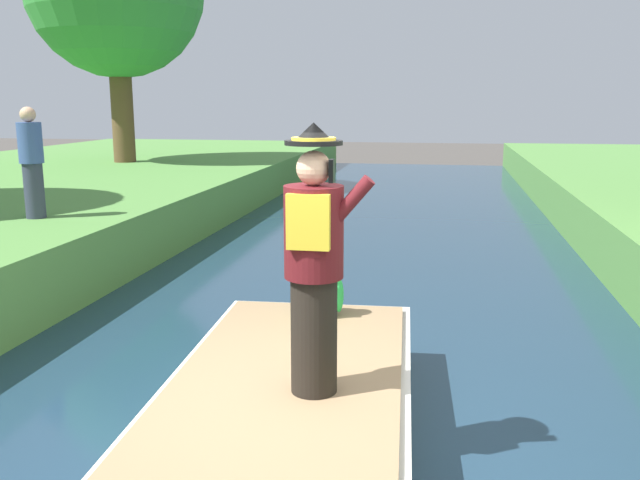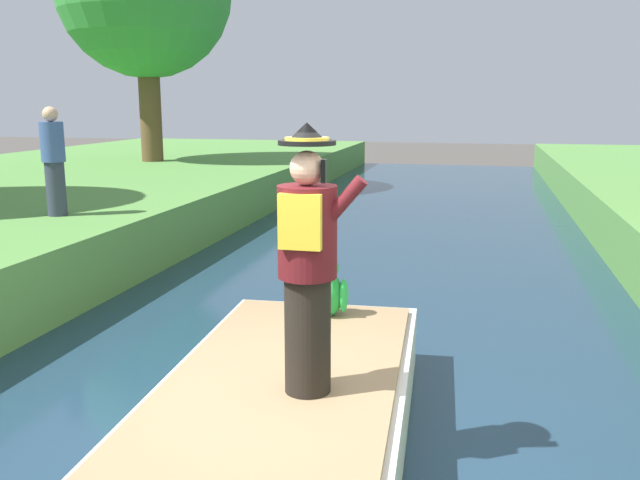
{
  "view_description": "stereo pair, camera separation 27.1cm",
  "coord_description": "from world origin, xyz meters",
  "px_view_note": "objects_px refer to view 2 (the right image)",
  "views": [
    {
      "loc": [
        1.07,
        -4.22,
        2.7
      ],
      "look_at": [
        0.12,
        0.99,
        1.61
      ],
      "focal_mm": 38.2,
      "sensor_mm": 36.0,
      "label": 1
    },
    {
      "loc": [
        1.34,
        -4.16,
        2.7
      ],
      "look_at": [
        0.12,
        0.99,
        1.61
      ],
      "focal_mm": 38.2,
      "sensor_mm": 36.0,
      "label": 2
    }
  ],
  "objects_px": {
    "boat": "(281,421)",
    "person_bystander": "(54,161)",
    "person_pirate": "(308,262)",
    "parrot_plush": "(329,290)"
  },
  "relations": [
    {
      "from": "boat",
      "to": "person_bystander",
      "type": "xyz_separation_m",
      "value": [
        -4.78,
        4.45,
        1.42
      ]
    },
    {
      "from": "person_bystander",
      "to": "person_pirate",
      "type": "bearing_deg",
      "value": -42.24
    },
    {
      "from": "boat",
      "to": "person_pirate",
      "type": "xyz_separation_m",
      "value": [
        0.24,
        -0.11,
        1.23
      ]
    },
    {
      "from": "person_pirate",
      "to": "parrot_plush",
      "type": "xyz_separation_m",
      "value": [
        -0.23,
        1.68,
        -0.68
      ]
    },
    {
      "from": "parrot_plush",
      "to": "person_pirate",
      "type": "bearing_deg",
      "value": -82.31
    },
    {
      "from": "parrot_plush",
      "to": "boat",
      "type": "bearing_deg",
      "value": -90.35
    },
    {
      "from": "boat",
      "to": "parrot_plush",
      "type": "distance_m",
      "value": 1.67
    },
    {
      "from": "person_pirate",
      "to": "person_bystander",
      "type": "xyz_separation_m",
      "value": [
        -5.01,
        4.55,
        0.18
      ]
    },
    {
      "from": "person_pirate",
      "to": "parrot_plush",
      "type": "relative_size",
      "value": 3.25
    },
    {
      "from": "person_pirate",
      "to": "parrot_plush",
      "type": "bearing_deg",
      "value": 112.86
    }
  ]
}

